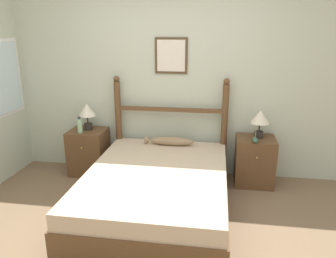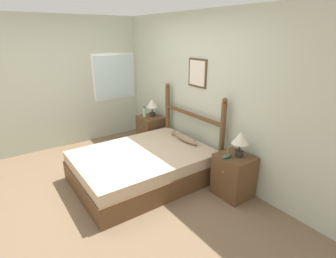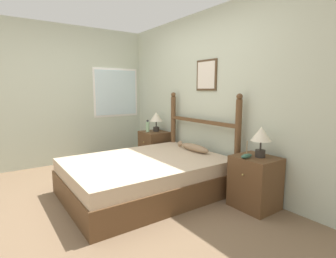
{
  "view_description": "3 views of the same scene",
  "coord_description": "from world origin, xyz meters",
  "px_view_note": "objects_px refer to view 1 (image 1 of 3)",
  "views": [
    {
      "loc": [
        0.64,
        -2.56,
        1.93
      ],
      "look_at": [
        0.09,
        0.98,
        0.83
      ],
      "focal_mm": 35.0,
      "sensor_mm": 36.0,
      "label": 1
    },
    {
      "loc": [
        3.26,
        -1.19,
        2.2
      ],
      "look_at": [
        0.07,
        1.07,
        0.78
      ],
      "focal_mm": 28.0,
      "sensor_mm": 36.0,
      "label": 2
    },
    {
      "loc": [
        2.97,
        -1.08,
        1.39
      ],
      "look_at": [
        0.09,
        0.94,
        0.86
      ],
      "focal_mm": 28.0,
      "sensor_mm": 36.0,
      "label": 3
    }
  ],
  "objects_px": {
    "nightstand_left": "(89,151)",
    "fish_pillow": "(170,141)",
    "bottle": "(80,125)",
    "nightstand_right": "(254,161)",
    "table_lamp_right": "(260,119)",
    "model_boat": "(255,140)",
    "table_lamp_left": "(87,112)",
    "bed": "(157,190)"
  },
  "relations": [
    {
      "from": "nightstand_right",
      "to": "model_boat",
      "type": "relative_size",
      "value": 3.06
    },
    {
      "from": "fish_pillow",
      "to": "table_lamp_right",
      "type": "bearing_deg",
      "value": 2.4
    },
    {
      "from": "bed",
      "to": "table_lamp_right",
      "type": "bearing_deg",
      "value": 37.12
    },
    {
      "from": "table_lamp_right",
      "to": "fish_pillow",
      "type": "relative_size",
      "value": 0.55
    },
    {
      "from": "nightstand_right",
      "to": "table_lamp_right",
      "type": "distance_m",
      "value": 0.56
    },
    {
      "from": "table_lamp_left",
      "to": "bottle",
      "type": "distance_m",
      "value": 0.22
    },
    {
      "from": "nightstand_left",
      "to": "nightstand_right",
      "type": "height_order",
      "value": "same"
    },
    {
      "from": "nightstand_right",
      "to": "fish_pillow",
      "type": "relative_size",
      "value": 0.95
    },
    {
      "from": "table_lamp_right",
      "to": "bottle",
      "type": "xyz_separation_m",
      "value": [
        -2.31,
        -0.14,
        -0.15
      ]
    },
    {
      "from": "nightstand_right",
      "to": "table_lamp_right",
      "type": "height_order",
      "value": "table_lamp_right"
    },
    {
      "from": "bed",
      "to": "fish_pillow",
      "type": "xyz_separation_m",
      "value": [
        0.02,
        0.82,
        0.29
      ]
    },
    {
      "from": "table_lamp_left",
      "to": "table_lamp_right",
      "type": "relative_size",
      "value": 1.0
    },
    {
      "from": "bed",
      "to": "bottle",
      "type": "relative_size",
      "value": 9.15
    },
    {
      "from": "table_lamp_left",
      "to": "table_lamp_right",
      "type": "distance_m",
      "value": 2.26
    },
    {
      "from": "bed",
      "to": "nightstand_right",
      "type": "height_order",
      "value": "nightstand_right"
    },
    {
      "from": "model_boat",
      "to": "table_lamp_right",
      "type": "bearing_deg",
      "value": 70.38
    },
    {
      "from": "nightstand_left",
      "to": "fish_pillow",
      "type": "xyz_separation_m",
      "value": [
        1.14,
        -0.02,
        0.22
      ]
    },
    {
      "from": "nightstand_left",
      "to": "table_lamp_left",
      "type": "distance_m",
      "value": 0.56
    },
    {
      "from": "nightstand_right",
      "to": "bottle",
      "type": "bearing_deg",
      "value": -177.2
    },
    {
      "from": "bed",
      "to": "nightstand_right",
      "type": "relative_size",
      "value": 3.32
    },
    {
      "from": "bottle",
      "to": "model_boat",
      "type": "height_order",
      "value": "bottle"
    },
    {
      "from": "bed",
      "to": "nightstand_left",
      "type": "xyz_separation_m",
      "value": [
        -1.11,
        0.84,
        0.07
      ]
    },
    {
      "from": "table_lamp_right",
      "to": "model_boat",
      "type": "bearing_deg",
      "value": -109.62
    },
    {
      "from": "nightstand_left",
      "to": "table_lamp_right",
      "type": "xyz_separation_m",
      "value": [
        2.26,
        0.03,
        0.56
      ]
    },
    {
      "from": "table_lamp_right",
      "to": "nightstand_right",
      "type": "bearing_deg",
      "value": -136.25
    },
    {
      "from": "bed",
      "to": "nightstand_left",
      "type": "height_order",
      "value": "nightstand_left"
    },
    {
      "from": "nightstand_left",
      "to": "model_boat",
      "type": "distance_m",
      "value": 2.23
    },
    {
      "from": "fish_pillow",
      "to": "nightstand_left",
      "type": "bearing_deg",
      "value": 179.06
    },
    {
      "from": "bed",
      "to": "model_boat",
      "type": "bearing_deg",
      "value": 32.81
    },
    {
      "from": "bottle",
      "to": "fish_pillow",
      "type": "xyz_separation_m",
      "value": [
        1.19,
        0.09,
        -0.19
      ]
    },
    {
      "from": "nightstand_left",
      "to": "table_lamp_right",
      "type": "distance_m",
      "value": 2.33
    },
    {
      "from": "nightstand_left",
      "to": "table_lamp_left",
      "type": "xyz_separation_m",
      "value": [
        -0.0,
        0.04,
        0.56
      ]
    },
    {
      "from": "nightstand_left",
      "to": "nightstand_right",
      "type": "xyz_separation_m",
      "value": [
        2.23,
        0.0,
        0.0
      ]
    },
    {
      "from": "nightstand_right",
      "to": "fish_pillow",
      "type": "height_order",
      "value": "nightstand_right"
    },
    {
      "from": "model_boat",
      "to": "fish_pillow",
      "type": "bearing_deg",
      "value": 173.56
    },
    {
      "from": "bed",
      "to": "nightstand_right",
      "type": "distance_m",
      "value": 1.4
    },
    {
      "from": "bottle",
      "to": "nightstand_right",
      "type": "bearing_deg",
      "value": 2.8
    },
    {
      "from": "bottle",
      "to": "table_lamp_left",
      "type": "bearing_deg",
      "value": 72.14
    },
    {
      "from": "fish_pillow",
      "to": "model_boat",
      "type": "bearing_deg",
      "value": -6.44
    },
    {
      "from": "bed",
      "to": "nightstand_right",
      "type": "xyz_separation_m",
      "value": [
        1.11,
        0.84,
        0.07
      ]
    },
    {
      "from": "table_lamp_left",
      "to": "fish_pillow",
      "type": "bearing_deg",
      "value": -3.12
    },
    {
      "from": "nightstand_right",
      "to": "bottle",
      "type": "xyz_separation_m",
      "value": [
        -2.28,
        -0.11,
        0.41
      ]
    }
  ]
}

